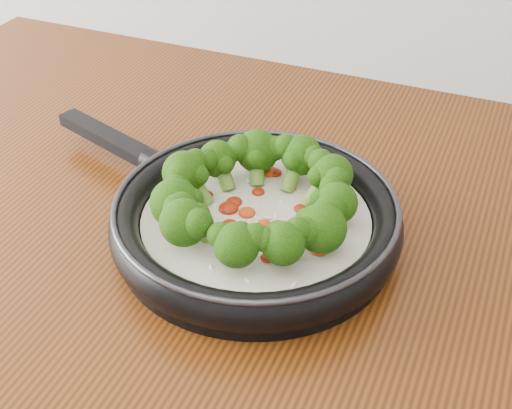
% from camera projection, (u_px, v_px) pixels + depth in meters
% --- Properties ---
extents(skillet, '(0.52, 0.40, 0.09)m').
position_uv_depth(skillet, '(254.00, 214.00, 0.76)').
color(skillet, black).
rests_on(skillet, counter).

